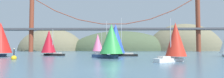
# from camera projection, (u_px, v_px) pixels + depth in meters

# --- Properties ---
(ground_plane) EXTENTS (360.00, 360.00, 0.00)m
(ground_plane) POSITION_uv_depth(u_px,v_px,m) (105.00, 69.00, 20.41)
(ground_plane) COLOR #426075
(headland_left) EXTENTS (55.70, 44.00, 38.30)m
(headland_left) POSITION_uv_depth(u_px,v_px,m) (51.00, 51.00, 156.40)
(headland_left) COLOR #6B664C
(headland_left) RESTS_ON ground_plane
(headland_center) EXTENTS (85.93, 44.00, 34.00)m
(headland_center) POSITION_uv_depth(u_px,v_px,m) (120.00, 51.00, 155.10)
(headland_center) COLOR #425138
(headland_center) RESTS_ON ground_plane
(headland_right) EXTENTS (63.43, 44.00, 46.31)m
(headland_right) POSITION_uv_depth(u_px,v_px,m) (184.00, 51.00, 153.92)
(headland_right) COLOR #6B664C
(headland_right) RESTS_ON ground_plane
(suspension_bridge) EXTENTS (144.07, 6.00, 35.82)m
(suspension_bridge) POSITION_uv_depth(u_px,v_px,m) (114.00, 27.00, 116.06)
(suspension_bridge) COLOR brown
(suspension_bridge) RESTS_ON ground_plane
(sailboat_red_spinnaker) EXTENTS (10.67, 7.88, 10.66)m
(sailboat_red_spinnaker) POSITION_uv_depth(u_px,v_px,m) (0.00, 38.00, 50.38)
(sailboat_red_spinnaker) COLOR navy
(sailboat_red_spinnaker) RESTS_ON ground_plane
(sailboat_scarlet_sail) EXTENTS (7.10, 5.82, 7.66)m
(sailboat_scarlet_sail) POSITION_uv_depth(u_px,v_px,m) (175.00, 41.00, 32.12)
(sailboat_scarlet_sail) COLOR white
(sailboat_scarlet_sail) RESTS_ON ground_plane
(sailboat_crimson_sail) EXTENTS (8.48, 5.77, 8.48)m
(sailboat_crimson_sail) POSITION_uv_depth(u_px,v_px,m) (49.00, 42.00, 57.56)
(sailboat_crimson_sail) COLOR black
(sailboat_crimson_sail) RESTS_ON ground_plane
(sailboat_blue_spinnaker) EXTENTS (9.57, 5.90, 11.48)m
(sailboat_blue_spinnaker) POSITION_uv_depth(u_px,v_px,m) (116.00, 39.00, 53.92)
(sailboat_blue_spinnaker) COLOR black
(sailboat_blue_spinnaker) RESTS_ON ground_plane
(sailboat_green_sail) EXTENTS (8.92, 8.63, 8.91)m
(sailboat_green_sail) POSITION_uv_depth(u_px,v_px,m) (111.00, 40.00, 42.17)
(sailboat_green_sail) COLOR navy
(sailboat_green_sail) RESTS_ON ground_plane
(sailboat_pink_spinnaker) EXTENTS (8.25, 4.58, 8.87)m
(sailboat_pink_spinnaker) POSITION_uv_depth(u_px,v_px,m) (98.00, 43.00, 71.49)
(sailboat_pink_spinnaker) COLOR white
(sailboat_pink_spinnaker) RESTS_ON ground_plane
(channel_buoy) EXTENTS (1.10, 1.10, 2.64)m
(channel_buoy) POSITION_uv_depth(u_px,v_px,m) (14.00, 58.00, 37.84)
(channel_buoy) COLOR gold
(channel_buoy) RESTS_ON ground_plane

